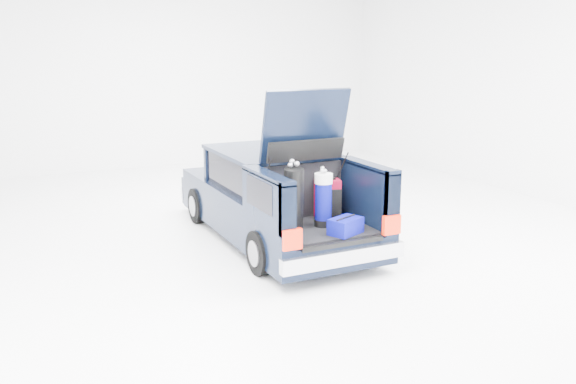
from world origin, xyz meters
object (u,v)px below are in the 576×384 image
car (272,197)px  blue_duffel (346,226)px  black_golf_bag (294,199)px  blue_golf_bag (323,199)px  red_suitcase (328,199)px

car → blue_duffel: car is taller
blue_duffel → car: bearing=72.1°
black_golf_bag → blue_duffel: bearing=-22.3°
car → blue_duffel: bearing=-84.9°
black_golf_bag → blue_golf_bag: size_ratio=1.15×
red_suitcase → black_golf_bag: black_golf_bag is taller
car → red_suitcase: (0.36, -1.19, 0.21)m
car → red_suitcase: 1.26m
black_golf_bag → blue_golf_bag: black_golf_bag is taller
black_golf_bag → car: bearing=93.3°
car → red_suitcase: size_ratio=7.88×
blue_duffel → red_suitcase: bearing=54.5°
car → blue_golf_bag: 1.58m
blue_golf_bag → blue_duffel: (0.09, -0.46, -0.27)m
black_golf_bag → blue_golf_bag: (0.46, 0.01, -0.06)m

